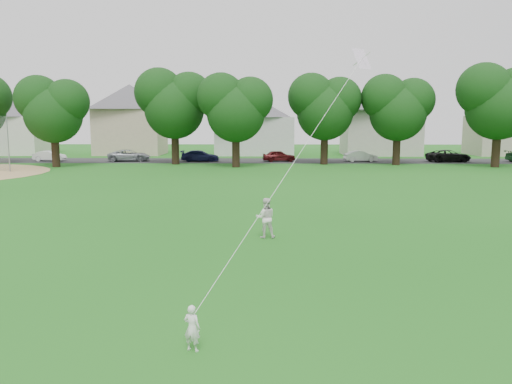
{
  "coord_description": "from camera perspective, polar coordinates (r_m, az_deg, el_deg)",
  "views": [
    {
      "loc": [
        1.55,
        -12.38,
        4.37
      ],
      "look_at": [
        1.24,
        2.0,
        2.3
      ],
      "focal_mm": 35.0,
      "sensor_mm": 36.0,
      "label": 1
    }
  ],
  "objects": [
    {
      "name": "ground",
      "position": [
        13.22,
        -5.66,
        -11.16
      ],
      "size": [
        160.0,
        160.0,
        0.0
      ],
      "primitive_type": "plane",
      "color": "#175D15",
      "rests_on": "ground"
    },
    {
      "name": "kite",
      "position": [
        13.59,
        5.31,
        4.85
      ],
      "size": [
        2.82,
        4.97,
        11.82
      ],
      "color": "silver",
      "rests_on": "ground"
    },
    {
      "name": "parked_cars",
      "position": [
        53.59,
        4.44,
        4.14
      ],
      "size": [
        73.38,
        2.65,
        1.27
      ],
      "color": "black",
      "rests_on": "ground"
    },
    {
      "name": "older_boy",
      "position": [
        18.66,
        1.1,
        -2.98
      ],
      "size": [
        0.78,
        0.63,
        1.51
      ],
      "primitive_type": "imported",
      "rotation": [
        0.0,
        0.0,
        3.22
      ],
      "color": "silver",
      "rests_on": "ground"
    },
    {
      "name": "tree_row",
      "position": [
        48.37,
        3.69,
        10.31
      ],
      "size": [
        82.46,
        9.2,
        9.98
      ],
      "color": "black",
      "rests_on": "ground"
    },
    {
      "name": "house_row",
      "position": [
        64.4,
        -0.31,
        8.75
      ],
      "size": [
        77.21,
        14.15,
        10.53
      ],
      "color": "white",
      "rests_on": "ground"
    },
    {
      "name": "toddler",
      "position": [
        9.89,
        -7.32,
        -15.17
      ],
      "size": [
        0.39,
        0.31,
        0.92
      ],
      "primitive_type": "imported",
      "rotation": [
        0.0,
        0.0,
        2.81
      ],
      "color": "white",
      "rests_on": "ground"
    },
    {
      "name": "street",
      "position": [
        54.57,
        -0.39,
        3.6
      ],
      "size": [
        90.0,
        7.0,
        0.01
      ],
      "primitive_type": "cube",
      "color": "#2D2D30",
      "rests_on": "ground"
    }
  ]
}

